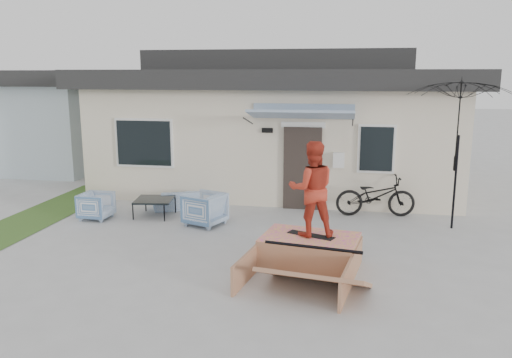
% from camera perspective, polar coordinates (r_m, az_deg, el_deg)
% --- Properties ---
extents(ground, '(90.00, 90.00, 0.00)m').
position_cam_1_polar(ground, '(9.13, -3.96, -10.23)').
color(ground, '#ACACAB').
rests_on(ground, ground).
extents(grass_strip, '(1.40, 8.00, 0.01)m').
position_cam_1_polar(grass_strip, '(13.01, -24.48, -4.53)').
color(grass_strip, '#355923').
rests_on(grass_strip, ground).
extents(house, '(10.80, 8.49, 4.10)m').
position_cam_1_polar(house, '(16.39, 2.89, 6.58)').
color(house, beige).
rests_on(house, ground).
extents(neighbor_house, '(8.60, 7.60, 3.50)m').
position_cam_1_polar(neighbor_house, '(22.21, -24.48, 6.49)').
color(neighbor_house, silver).
rests_on(neighbor_house, ground).
extents(loveseat, '(1.65, 1.09, 0.62)m').
position_cam_1_polar(loveseat, '(13.26, -7.96, -1.90)').
color(loveseat, '#406CA2').
rests_on(loveseat, ground).
extents(armchair_left, '(0.66, 0.70, 0.71)m').
position_cam_1_polar(armchair_left, '(12.72, -17.41, -2.73)').
color(armchair_left, '#406CA2').
rests_on(armchair_left, ground).
extents(armchair_right, '(0.98, 1.01, 0.82)m').
position_cam_1_polar(armchair_right, '(11.71, -5.76, -3.17)').
color(armchair_right, '#406CA2').
rests_on(armchair_right, ground).
extents(coffee_table, '(1.00, 1.00, 0.43)m').
position_cam_1_polar(coffee_table, '(12.64, -11.25, -3.14)').
color(coffee_table, black).
rests_on(coffee_table, ground).
extents(bicycle, '(1.97, 0.91, 1.22)m').
position_cam_1_polar(bicycle, '(12.66, 13.21, -1.37)').
color(bicycle, black).
rests_on(bicycle, ground).
extents(patio_umbrella, '(2.84, 2.75, 2.20)m').
position_cam_1_polar(patio_umbrella, '(11.95, 21.59, 2.91)').
color(patio_umbrella, black).
rests_on(patio_umbrella, ground).
extents(skate_ramp, '(1.99, 2.45, 0.56)m').
position_cam_1_polar(skate_ramp, '(9.27, 6.02, -8.07)').
color(skate_ramp, '#9F694A').
rests_on(skate_ramp, ground).
extents(skateboard, '(0.89, 0.52, 0.05)m').
position_cam_1_polar(skateboard, '(9.23, 6.15, -6.18)').
color(skateboard, black).
rests_on(skateboard, skate_ramp).
extents(skater, '(0.95, 0.81, 1.69)m').
position_cam_1_polar(skater, '(9.00, 6.27, -0.88)').
color(skater, '#BA3422').
rests_on(skater, skateboard).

